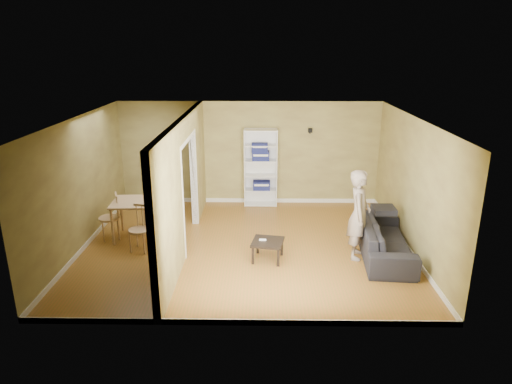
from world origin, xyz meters
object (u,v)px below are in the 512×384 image
sofa (385,234)px  coffee_table (268,244)px  dining_table (144,205)px  chair_near (139,229)px  bookshelf (261,167)px  chair_left (109,217)px  person (359,207)px  chair_far (152,205)px

sofa → coffee_table: 2.28m
dining_table → sofa: bearing=-9.3°
chair_near → bookshelf: bearing=61.9°
bookshelf → dining_table: 3.25m
coffee_table → chair_left: 3.44m
coffee_table → person: bearing=5.1°
sofa → chair_far: bearing=78.5°
coffee_table → chair_far: 3.08m
bookshelf → dining_table: bookshelf is taller
bookshelf → dining_table: size_ratio=1.50×
bookshelf → coffee_table: bookshelf is taller
person → chair_near: 4.28m
person → bookshelf: bearing=45.4°
bookshelf → chair_left: bookshelf is taller
person → chair_far: size_ratio=2.04×
coffee_table → dining_table: dining_table is taller
person → chair_left: person is taller
person → chair_left: bearing=94.7°
dining_table → chair_far: chair_far is taller
sofa → person: bearing=104.0°
bookshelf → coffee_table: bearing=-87.3°
sofa → dining_table: bearing=85.7°
person → chair_near: size_ratio=2.20×
bookshelf → chair_far: bookshelf is taller
chair_near → chair_left: bearing=155.1°
sofa → person: 0.81m
chair_left → chair_far: chair_far is taller
dining_table → bookshelf: bearing=41.7°
chair_left → chair_near: size_ratio=1.05×
dining_table → chair_near: (0.05, -0.66, -0.27)m
sofa → person: person is taller
dining_table → person: bearing=-11.6°
bookshelf → coffee_table: 3.26m
coffee_table → chair_far: (-2.58, 1.67, 0.17)m
sofa → chair_left: chair_left is taller
coffee_table → chair_near: chair_near is taller
chair_near → sofa: bearing=10.5°
person → chair_left: 5.11m
sofa → chair_left: size_ratio=2.31×
sofa → bookshelf: bookshelf is taller
person → chair_far: bearing=84.3°
bookshelf → chair_far: bearing=-148.0°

